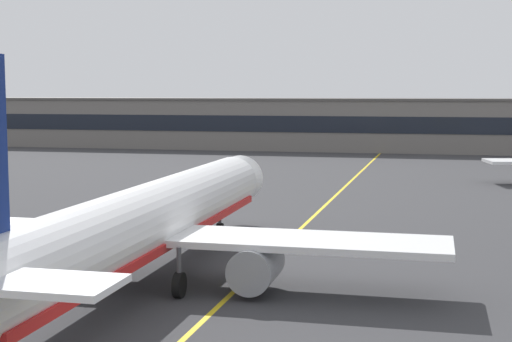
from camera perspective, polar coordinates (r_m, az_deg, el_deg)
taxiway_centreline at (r=55.30m, az=2.85°, el=-4.80°), size 3.48×179.98×0.01m
airliner_foreground at (r=40.91m, az=-8.41°, el=-3.90°), size 32.03×41.42×11.65m
safety_cone_by_nose_gear at (r=55.64m, az=-2.74°, el=-4.47°), size 0.44×0.44×0.55m
terminal_building at (r=134.41m, az=10.34°, el=3.43°), size 160.78×12.40×9.12m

